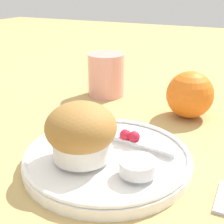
{
  "coord_description": "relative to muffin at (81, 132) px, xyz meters",
  "views": [
    {
      "loc": [
        0.16,
        -0.36,
        0.23
      ],
      "look_at": [
        -0.03,
        0.02,
        0.06
      ],
      "focal_mm": 50.0,
      "sensor_mm": 36.0,
      "label": 1
    }
  ],
  "objects": [
    {
      "name": "juice_glass",
      "position": [
        -0.11,
        0.28,
        -0.01
      ],
      "size": [
        0.08,
        0.08,
        0.09
      ],
      "color": "#E5998C",
      "rests_on": "ground_plane"
    },
    {
      "name": "muffin",
      "position": [
        0.0,
        0.0,
        0.0
      ],
      "size": [
        0.09,
        0.09,
        0.07
      ],
      "color": "silver",
      "rests_on": "plate"
    },
    {
      "name": "ground_plane",
      "position": [
        0.03,
        0.05,
        -0.06
      ],
      "size": [
        3.0,
        3.0,
        0.0
      ],
      "primitive_type": "plane",
      "color": "tan"
    },
    {
      "name": "orange_fruit",
      "position": [
        0.08,
        0.24,
        -0.01
      ],
      "size": [
        0.09,
        0.09,
        0.09
      ],
      "color": "orange",
      "rests_on": "ground_plane"
    },
    {
      "name": "berry_pair",
      "position": [
        0.04,
        0.07,
        -0.03
      ],
      "size": [
        0.03,
        0.02,
        0.02
      ],
      "color": "#B7192D",
      "rests_on": "plate"
    },
    {
      "name": "cream_ramekin",
      "position": [
        0.08,
        -0.0,
        -0.03
      ],
      "size": [
        0.05,
        0.05,
        0.02
      ],
      "color": "silver",
      "rests_on": "plate"
    },
    {
      "name": "plate",
      "position": [
        0.02,
        0.03,
        -0.05
      ],
      "size": [
        0.23,
        0.23,
        0.02
      ],
      "color": "white",
      "rests_on": "ground_plane"
    },
    {
      "name": "butter_knife",
      "position": [
        0.03,
        0.07,
        -0.03
      ],
      "size": [
        0.15,
        0.03,
        0.0
      ],
      "rotation": [
        0.0,
        0.0,
        -0.13
      ],
      "color": "#B7B7BC",
      "rests_on": "plate"
    }
  ]
}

